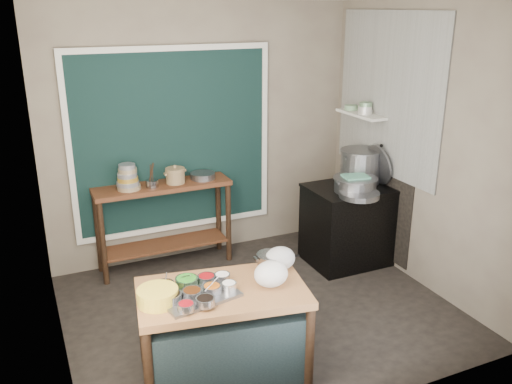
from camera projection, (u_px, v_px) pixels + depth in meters
name	position (u px, v px, depth m)	size (l,w,h in m)	color
floor	(259.00, 310.00, 5.16)	(3.50, 3.00, 0.02)	#2A2420
back_wall	(203.00, 133.00, 6.00)	(3.50, 0.02, 2.80)	#756B5A
left_wall	(44.00, 197.00, 4.01)	(0.02, 3.00, 2.80)	#756B5A
right_wall	(420.00, 148.00, 5.38)	(0.02, 3.00, 2.80)	#756B5A
curtain_panel	(173.00, 142.00, 5.85)	(2.10, 0.02, 1.90)	black
curtain_frame	(174.00, 142.00, 5.84)	(2.22, 0.03, 2.02)	beige
tile_panel	(387.00, 95.00, 5.70)	(0.02, 1.70, 1.70)	#B2B2AA
soot_patch	(374.00, 195.00, 6.17)	(0.01, 1.30, 1.30)	black
wall_shelf	(361.00, 114.00, 6.00)	(0.22, 0.70, 0.03)	beige
prep_table	(223.00, 333.00, 4.14)	(1.25, 0.72, 0.75)	brown
back_counter	(165.00, 225.00, 5.89)	(1.45, 0.40, 0.95)	#582F19
stove_block	(349.00, 226.00, 6.02)	(0.90, 0.68, 0.85)	black
stove_top	(351.00, 188.00, 5.87)	(0.92, 0.69, 0.03)	black
condiment_tray	(197.00, 295.00, 3.92)	(0.55, 0.39, 0.02)	gray
condiment_bowls	(194.00, 289.00, 3.91)	(0.58, 0.46, 0.07)	gray
yellow_basin	(158.00, 296.00, 3.81)	(0.29, 0.29, 0.11)	gold
saucepan	(271.00, 261.00, 4.31)	(0.23, 0.23, 0.13)	gray
plastic_bag_a	(271.00, 274.00, 4.04)	(0.26, 0.22, 0.20)	white
plastic_bag_b	(280.00, 258.00, 4.29)	(0.25, 0.21, 0.19)	white
bowl_stack	(128.00, 178.00, 5.53)	(0.24, 0.24, 0.27)	tan
utensil_cup	(152.00, 184.00, 5.63)	(0.13, 0.13, 0.08)	gray
ceramic_crock	(175.00, 176.00, 5.75)	(0.22, 0.22, 0.15)	olive
wide_bowl	(203.00, 176.00, 5.90)	(0.27, 0.27, 0.07)	gray
stock_pot	(360.00, 166.00, 5.97)	(0.47, 0.47, 0.37)	gray
pot_lid	(378.00, 165.00, 5.90)	(0.45, 0.45, 0.02)	gray
steamer	(355.00, 184.00, 5.70)	(0.48, 0.48, 0.15)	gray
green_cloth	(356.00, 176.00, 5.67)	(0.26, 0.20, 0.02)	#4F9277
shallow_pan	(359.00, 195.00, 5.55)	(0.42, 0.42, 0.05)	gray
shelf_bowl_stack	(365.00, 109.00, 5.91)	(0.16, 0.16, 0.13)	silver
shelf_bowl_green	(351.00, 108.00, 6.16)	(0.15, 0.15, 0.05)	gray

